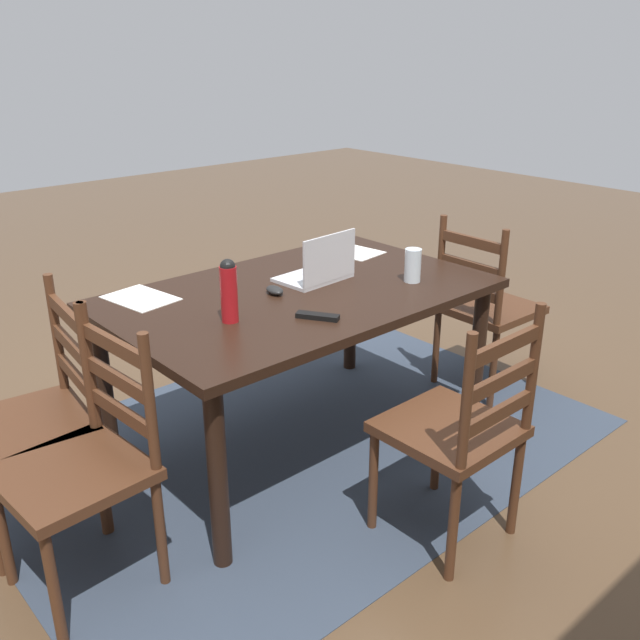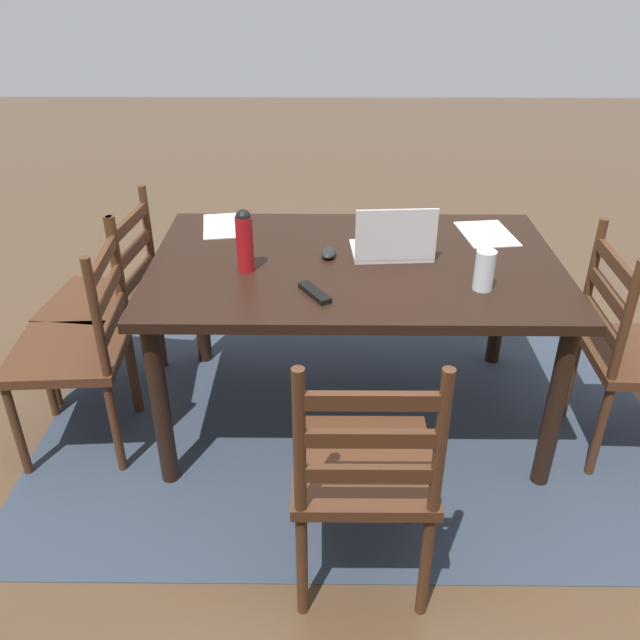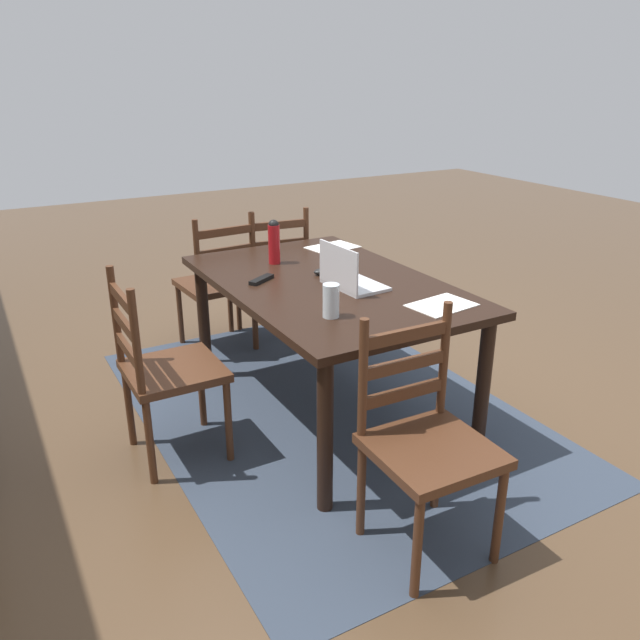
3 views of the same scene
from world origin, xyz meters
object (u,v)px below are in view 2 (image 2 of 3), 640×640
(dining_table, at_px, (355,279))
(computer_mouse, at_px, (329,253))
(water_bottle, at_px, (245,240))
(chair_right_near, at_px, (107,302))
(chair_far_head, at_px, (364,471))
(laptop, at_px, (393,244))
(chair_right_far, at_px, (78,350))
(tv_remote, at_px, (315,293))
(drinking_glass, at_px, (484,270))
(chair_left_far, at_px, (635,353))

(dining_table, distance_m, computer_mouse, 0.15)
(water_bottle, bearing_deg, chair_right_near, -23.85)
(chair_far_head, bearing_deg, laptop, -99.24)
(chair_right_near, xyz_separation_m, chair_right_far, (-0.00, 0.41, 0.00))
(computer_mouse, bearing_deg, tv_remote, 88.22)
(laptop, bearing_deg, chair_right_far, 10.63)
(dining_table, relative_size, drinking_glass, 10.85)
(dining_table, xyz_separation_m, chair_left_far, (-1.11, 0.21, -0.22))
(chair_right_near, distance_m, laptop, 1.32)
(laptop, xyz_separation_m, tv_remote, (0.31, 0.33, -0.05))
(chair_right_far, xyz_separation_m, chair_left_far, (-2.22, 0.00, 0.00))
(chair_right_far, height_order, laptop, laptop)
(chair_right_near, height_order, drinking_glass, chair_right_near)
(chair_left_far, height_order, drinking_glass, chair_left_far)
(chair_far_head, relative_size, drinking_glass, 6.28)
(chair_left_far, xyz_separation_m, tv_remote, (1.27, 0.10, 0.31))
(chair_far_head, relative_size, computer_mouse, 9.50)
(laptop, bearing_deg, drinking_glass, 137.88)
(chair_right_near, height_order, tv_remote, chair_right_near)
(dining_table, relative_size, tv_remote, 9.66)
(chair_left_far, distance_m, laptop, 1.05)
(dining_table, relative_size, water_bottle, 6.56)
(chair_right_far, bearing_deg, chair_left_far, 179.96)
(dining_table, xyz_separation_m, chair_far_head, (-0.00, 0.89, -0.22))
(laptop, xyz_separation_m, drinking_glass, (-0.31, 0.28, 0.02))
(dining_table, xyz_separation_m, laptop, (-0.15, -0.03, 0.14))
(chair_far_head, height_order, tv_remote, chair_far_head)
(dining_table, bearing_deg, computer_mouse, -16.74)
(dining_table, distance_m, chair_right_far, 1.15)
(chair_right_near, bearing_deg, dining_table, 169.68)
(chair_left_far, xyz_separation_m, drinking_glass, (0.65, 0.04, 0.38))
(dining_table, bearing_deg, chair_left_far, 169.50)
(laptop, bearing_deg, tv_remote, 47.23)
(chair_far_head, height_order, chair_left_far, same)
(chair_far_head, bearing_deg, chair_right_far, -31.64)
(tv_remote, bearing_deg, drinking_glass, 153.91)
(laptop, bearing_deg, chair_left_far, 166.08)
(laptop, relative_size, tv_remote, 1.97)
(computer_mouse, bearing_deg, chair_left_far, 175.87)
(chair_far_head, relative_size, tv_remote, 5.59)
(laptop, relative_size, drinking_glass, 2.21)
(chair_left_far, relative_size, drinking_glass, 6.28)
(chair_right_far, relative_size, laptop, 2.84)
(computer_mouse, bearing_deg, drinking_glass, 160.72)
(chair_right_near, bearing_deg, water_bottle, 156.15)
(chair_right_near, distance_m, chair_far_head, 1.56)
(water_bottle, relative_size, computer_mouse, 2.50)
(drinking_glass, bearing_deg, water_bottle, -9.43)
(tv_remote, bearing_deg, chair_far_head, 73.98)
(chair_right_near, relative_size, chair_left_far, 1.00)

